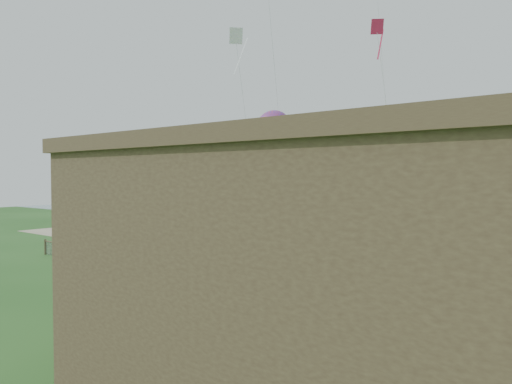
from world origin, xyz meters
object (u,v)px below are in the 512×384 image
(motel, at_px, (374,282))
(picnic_table, at_px, (282,302))
(chainlink_fence, at_px, (206,278))
(octopus_kite, at_px, (273,146))

(motel, height_order, picnic_table, motel)
(chainlink_fence, relative_size, octopus_kite, 5.72)
(motel, relative_size, octopus_kite, 2.37)
(chainlink_fence, distance_m, picnic_table, 5.96)
(chainlink_fence, distance_m, octopus_kite, 12.69)
(motel, xyz_separation_m, octopus_kite, (-15.12, 16.52, 5.17))
(motel, distance_m, octopus_kite, 22.98)
(picnic_table, distance_m, octopus_kite, 15.57)
(motel, bearing_deg, octopus_kite, 132.46)
(chainlink_fence, xyz_separation_m, picnic_table, (5.87, -1.00, -0.13))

